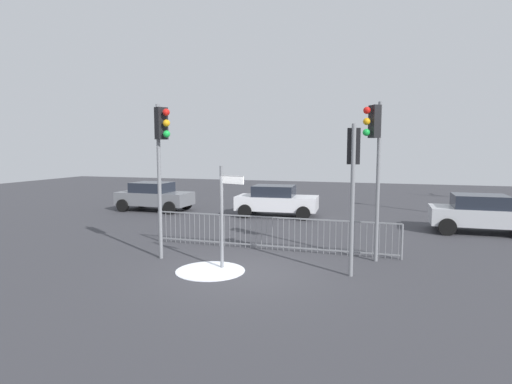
# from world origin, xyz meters

# --- Properties ---
(ground_plane) EXTENTS (60.00, 60.00, 0.00)m
(ground_plane) POSITION_xyz_m (0.00, 0.00, 0.00)
(ground_plane) COLOR #38383D
(traffic_light_foreground_right) EXTENTS (0.50, 0.43, 4.52)m
(traffic_light_foreground_right) POSITION_xyz_m (3.16, 2.00, 3.31)
(traffic_light_foreground_right) COLOR slate
(traffic_light_foreground_right) RESTS_ON ground
(traffic_light_mid_right) EXTENTS (0.53, 0.40, 4.48)m
(traffic_light_mid_right) POSITION_xyz_m (-2.65, 0.46, 3.28)
(traffic_light_mid_right) COLOR slate
(traffic_light_mid_right) RESTS_ON ground
(traffic_light_foreground_left) EXTENTS (0.33, 0.57, 3.83)m
(traffic_light_foreground_left) POSITION_xyz_m (2.70, 0.55, 2.81)
(traffic_light_foreground_left) COLOR slate
(traffic_light_foreground_left) RESTS_ON ground
(direction_sign_post) EXTENTS (0.75, 0.30, 2.77)m
(direction_sign_post) POSITION_xyz_m (-0.62, 0.10, 1.56)
(direction_sign_post) COLOR slate
(direction_sign_post) RESTS_ON ground
(pedestrian_guard_railing) EXTENTS (8.06, 0.14, 1.07)m
(pedestrian_guard_railing) POSITION_xyz_m (-0.00, 2.48, 0.55)
(pedestrian_guard_railing) COLOR slate
(pedestrian_guard_railing) RESTS_ON ground
(car_silver_far) EXTENTS (3.80, 1.92, 1.47)m
(car_silver_far) POSITION_xyz_m (7.05, 7.42, 0.77)
(car_silver_far) COLOR #B2B5BA
(car_silver_far) RESTS_ON ground
(car_white_mid) EXTENTS (3.90, 2.13, 1.47)m
(car_white_mid) POSITION_xyz_m (-1.44, 8.95, 0.77)
(car_white_mid) COLOR silver
(car_white_mid) RESTS_ON ground
(car_grey_trailing) EXTENTS (3.83, 1.98, 1.47)m
(car_grey_trailing) POSITION_xyz_m (-7.95, 8.85, 0.77)
(car_grey_trailing) COLOR slate
(car_grey_trailing) RESTS_ON ground
(snow_patch_kerb) EXTENTS (1.83, 1.83, 0.01)m
(snow_patch_kerb) POSITION_xyz_m (-0.87, -0.25, 0.01)
(snow_patch_kerb) COLOR white
(snow_patch_kerb) RESTS_ON ground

